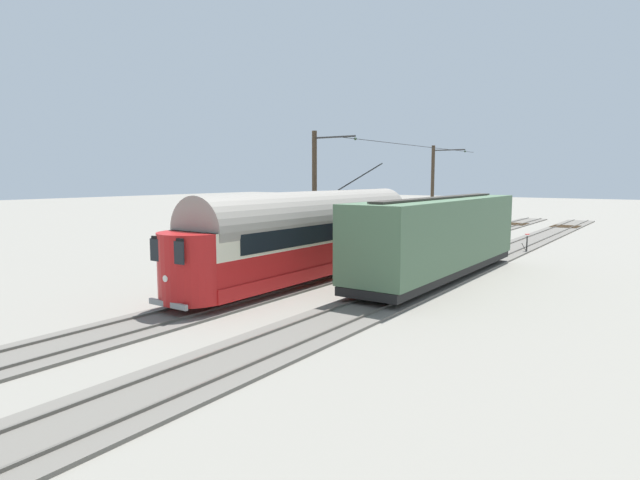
{
  "coord_description": "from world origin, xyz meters",
  "views": [
    {
      "loc": [
        -12.29,
        26.27,
        4.97
      ],
      "look_at": [
        2.23,
        5.26,
        1.94
      ],
      "focal_mm": 29.87,
      "sensor_mm": 36.0,
      "label": 1
    }
  ],
  "objects_px": {
    "catenary_pole_foreground": "(433,190)",
    "switch_stand": "(527,242)",
    "spare_tie_stack": "(352,249)",
    "vintage_streetcar": "(312,234)",
    "boxcar_adjacent": "(439,235)",
    "catenary_pole_mid_near": "(316,195)"
  },
  "relations": [
    {
      "from": "catenary_pole_mid_near",
      "to": "spare_tie_stack",
      "type": "height_order",
      "value": "catenary_pole_mid_near"
    },
    {
      "from": "boxcar_adjacent",
      "to": "catenary_pole_mid_near",
      "type": "height_order",
      "value": "catenary_pole_mid_near"
    },
    {
      "from": "catenary_pole_mid_near",
      "to": "vintage_streetcar",
      "type": "bearing_deg",
      "value": 123.23
    },
    {
      "from": "boxcar_adjacent",
      "to": "catenary_pole_foreground",
      "type": "relative_size",
      "value": 1.92
    },
    {
      "from": "catenary_pole_foreground",
      "to": "switch_stand",
      "type": "distance_m",
      "value": 10.7
    },
    {
      "from": "switch_stand",
      "to": "vintage_streetcar",
      "type": "bearing_deg",
      "value": 68.47
    },
    {
      "from": "catenary_pole_foreground",
      "to": "catenary_pole_mid_near",
      "type": "xyz_separation_m",
      "value": [
        0.0,
        16.93,
        0.0
      ]
    },
    {
      "from": "boxcar_adjacent",
      "to": "catenary_pole_mid_near",
      "type": "bearing_deg",
      "value": -2.67
    },
    {
      "from": "catenary_pole_foreground",
      "to": "spare_tie_stack",
      "type": "relative_size",
      "value": 3.14
    },
    {
      "from": "boxcar_adjacent",
      "to": "catenary_pole_mid_near",
      "type": "relative_size",
      "value": 1.92
    },
    {
      "from": "catenary_pole_foreground",
      "to": "spare_tie_stack",
      "type": "xyz_separation_m",
      "value": [
        0.49,
        12.12,
        -3.67
      ]
    },
    {
      "from": "catenary_pole_foreground",
      "to": "spare_tie_stack",
      "type": "bearing_deg",
      "value": 87.69
    },
    {
      "from": "vintage_streetcar",
      "to": "catenary_pole_foreground",
      "type": "xyz_separation_m",
      "value": [
        2.59,
        -20.89,
        1.68
      ]
    },
    {
      "from": "catenary_pole_mid_near",
      "to": "switch_stand",
      "type": "distance_m",
      "value": 15.05
    },
    {
      "from": "catenary_pole_foreground",
      "to": "switch_stand",
      "type": "xyz_separation_m",
      "value": [
        -8.8,
        5.16,
        -3.24
      ]
    },
    {
      "from": "vintage_streetcar",
      "to": "catenary_pole_mid_near",
      "type": "distance_m",
      "value": 5.02
    },
    {
      "from": "vintage_streetcar",
      "to": "catenary_pole_foreground",
      "type": "relative_size",
      "value": 2.34
    },
    {
      "from": "catenary_pole_mid_near",
      "to": "spare_tie_stack",
      "type": "distance_m",
      "value": 6.07
    },
    {
      "from": "catenary_pole_foreground",
      "to": "switch_stand",
      "type": "relative_size",
      "value": 6.11
    },
    {
      "from": "catenary_pole_mid_near",
      "to": "switch_stand",
      "type": "xyz_separation_m",
      "value": [
        -8.8,
        -11.78,
        -3.24
      ]
    },
    {
      "from": "boxcar_adjacent",
      "to": "switch_stand",
      "type": "height_order",
      "value": "boxcar_adjacent"
    },
    {
      "from": "vintage_streetcar",
      "to": "switch_stand",
      "type": "relative_size",
      "value": 14.33
    }
  ]
}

